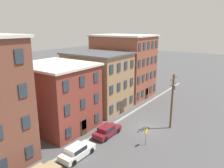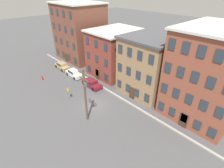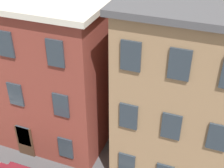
{
  "view_description": "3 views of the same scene",
  "coord_description": "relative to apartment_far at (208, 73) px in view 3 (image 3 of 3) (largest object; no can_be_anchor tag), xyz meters",
  "views": [
    {
      "loc": [
        -26.84,
        -12.93,
        14.48
      ],
      "look_at": [
        -1.42,
        5.07,
        6.2
      ],
      "focal_mm": 35.0,
      "sensor_mm": 36.0,
      "label": 1
    },
    {
      "loc": [
        19.11,
        -13.5,
        17.23
      ],
      "look_at": [
        0.87,
        3.06,
        3.16
      ],
      "focal_mm": 28.0,
      "sensor_mm": 36.0,
      "label": 2
    },
    {
      "loc": [
        3.11,
        -5.26,
        14.25
      ],
      "look_at": [
        -0.67,
        4.63,
        7.43
      ],
      "focal_mm": 50.0,
      "sensor_mm": 36.0,
      "label": 3
    }
  ],
  "objects": [
    {
      "name": "apartment_midblock",
      "position": [
        -9.6,
        -0.16,
        -0.33
      ],
      "size": [
        8.94,
        10.48,
        9.4
      ],
      "color": "brown",
      "rests_on": "ground_plane"
    },
    {
      "name": "apartment_far",
      "position": [
        0.0,
        0.0,
        0.0
      ],
      "size": [
        8.76,
        10.81,
        10.05
      ],
      "color": "#9E7A56",
      "rests_on": "ground_plane"
    }
  ]
}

